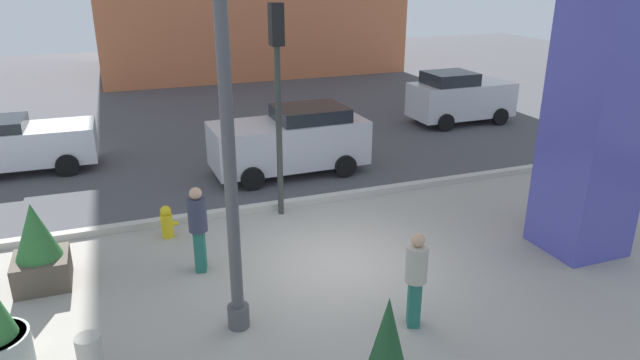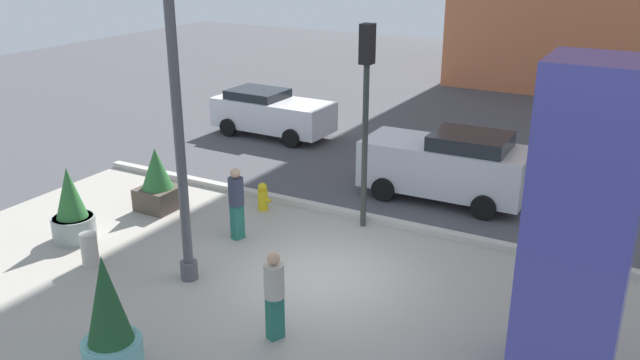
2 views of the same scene
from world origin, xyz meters
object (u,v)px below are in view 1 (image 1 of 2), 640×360
object	(u,v)px
traffic_light_corner	(278,79)
car_passing_lane	(291,140)
lamp_post	(227,126)
car_curb_west	(460,97)
fire_hydrant	(167,222)
pedestrian_crossing	(198,225)
car_far_lane	(14,144)
art_pillar_blue	(595,130)
potted_plant_by_pillar	(38,249)
pedestrian_on_sidewalk	(416,275)
concrete_bollard	(91,359)

from	to	relation	value
traffic_light_corner	car_passing_lane	size ratio (longest dim) A/B	1.11
lamp_post	car_curb_west	distance (m)	15.02
fire_hydrant	lamp_post	bearing A→B (deg)	-79.57
car_passing_lane	pedestrian_crossing	world-z (taller)	car_passing_lane
traffic_light_corner	car_far_lane	bearing A→B (deg)	138.18
car_curb_west	art_pillar_blue	bearing A→B (deg)	-109.80
car_passing_lane	pedestrian_crossing	distance (m)	5.93
potted_plant_by_pillar	car_passing_lane	world-z (taller)	car_passing_lane
car_far_lane	traffic_light_corner	bearing A→B (deg)	-41.82
lamp_post	pedestrian_on_sidewalk	size ratio (longest dim) A/B	4.19
potted_plant_by_pillar	concrete_bollard	world-z (taller)	potted_plant_by_pillar
car_curb_west	pedestrian_crossing	xyz separation A→B (m)	(-11.15, -7.96, 0.01)
concrete_bollard	pedestrian_crossing	xyz separation A→B (m)	(2.00, 2.65, 0.61)
concrete_bollard	car_far_lane	world-z (taller)	car_far_lane
pedestrian_crossing	concrete_bollard	bearing A→B (deg)	-127.10
potted_plant_by_pillar	fire_hydrant	xyz separation A→B (m)	(2.42, 1.25, -0.39)
concrete_bollard	pedestrian_crossing	size ratio (longest dim) A/B	0.43
car_far_lane	pedestrian_crossing	xyz separation A→B (m)	(4.01, -7.71, 0.15)
car_passing_lane	fire_hydrant	bearing A→B (deg)	-141.34
car_curb_west	car_far_lane	xyz separation A→B (m)	(-15.16, -0.25, -0.14)
art_pillar_blue	pedestrian_crossing	distance (m)	8.01
potted_plant_by_pillar	traffic_light_corner	bearing A→B (deg)	17.30
traffic_light_corner	car_passing_lane	bearing A→B (deg)	67.20
concrete_bollard	traffic_light_corner	distance (m)	7.01
concrete_bollard	car_far_lane	bearing A→B (deg)	100.96
traffic_light_corner	potted_plant_by_pillar	bearing A→B (deg)	-162.70
fire_hydrant	pedestrian_on_sidewalk	world-z (taller)	pedestrian_on_sidewalk
lamp_post	art_pillar_blue	size ratio (longest dim) A/B	1.36
art_pillar_blue	concrete_bollard	world-z (taller)	art_pillar_blue
fire_hydrant	concrete_bollard	size ratio (longest dim) A/B	1.00
fire_hydrant	car_far_lane	distance (m)	6.96
lamp_post	traffic_light_corner	distance (m)	4.65
lamp_post	car_far_lane	size ratio (longest dim) A/B	1.63
car_passing_lane	pedestrian_on_sidewalk	world-z (taller)	car_passing_lane
lamp_post	fire_hydrant	bearing A→B (deg)	100.43
concrete_bollard	car_passing_lane	size ratio (longest dim) A/B	0.17
car_passing_lane	pedestrian_on_sidewalk	size ratio (longest dim) A/B	2.62
potted_plant_by_pillar	pedestrian_on_sidewalk	world-z (taller)	pedestrian_on_sidewalk
car_curb_west	lamp_post	bearing A→B (deg)	-137.27
car_passing_lane	pedestrian_crossing	size ratio (longest dim) A/B	2.52
art_pillar_blue	potted_plant_by_pillar	size ratio (longest dim) A/B	3.12
car_curb_west	car_passing_lane	size ratio (longest dim) A/B	0.87
lamp_post	traffic_light_corner	xyz separation A→B (m)	(2.01, 4.19, -0.17)
art_pillar_blue	concrete_bollard	distance (m)	9.93
pedestrian_on_sidewalk	concrete_bollard	bearing A→B (deg)	175.24
pedestrian_crossing	car_passing_lane	bearing A→B (deg)	54.69
car_curb_west	car_passing_lane	distance (m)	8.32
car_curb_west	car_far_lane	size ratio (longest dim) A/B	0.89
car_passing_lane	pedestrian_crossing	bearing A→B (deg)	-125.31
lamp_post	concrete_bollard	bearing A→B (deg)	-166.37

